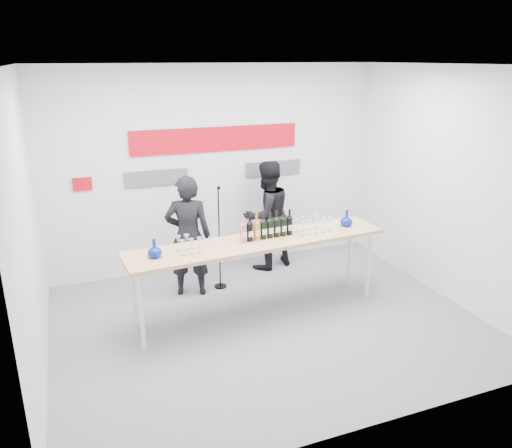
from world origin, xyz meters
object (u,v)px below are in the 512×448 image
Objects in this scene: mic_stand at (220,257)px; presenter_left at (188,236)px; tasting_table at (259,246)px; presenter_right at (267,215)px.

presenter_left is at bearing -177.95° from mic_stand.
tasting_table is 1.09m from presenter_left.
presenter_left is 1.13× the size of mic_stand.
mic_stand is at bearing -159.67° from presenter_left.
presenter_left reaches higher than presenter_right.
tasting_table is at bearing 145.30° from presenter_left.
presenter_right reaches higher than tasting_table.
tasting_table is 1.01m from mic_stand.
presenter_right is (0.65, 1.32, -0.07)m from tasting_table.
mic_stand is (-0.24, 0.88, -0.45)m from tasting_table.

